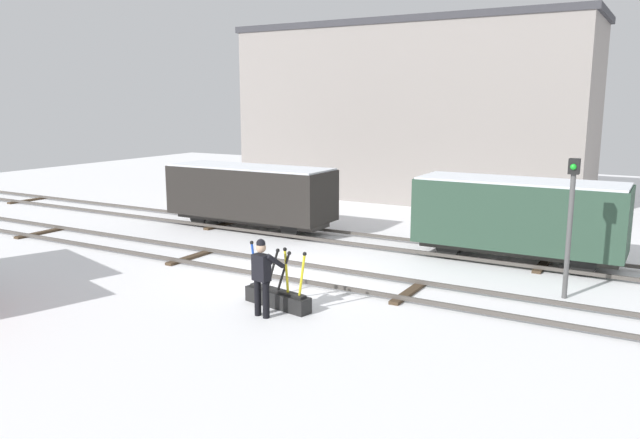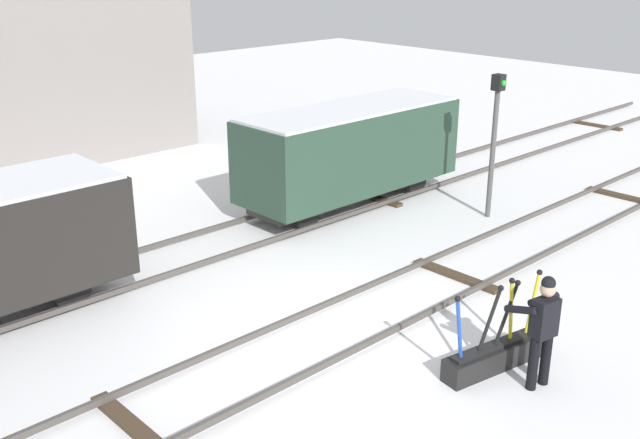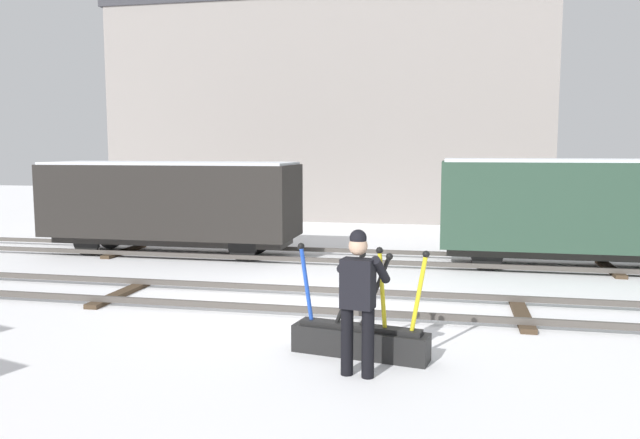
{
  "view_description": "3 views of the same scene",
  "coord_description": "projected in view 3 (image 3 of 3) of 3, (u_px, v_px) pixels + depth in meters",
  "views": [
    {
      "loc": [
        8.93,
        -13.77,
        4.68
      ],
      "look_at": [
        0.61,
        0.66,
        1.49
      ],
      "focal_mm": 34.77,
      "sensor_mm": 36.0,
      "label": 1
    },
    {
      "loc": [
        -7.41,
        -7.75,
        6.05
      ],
      "look_at": [
        1.39,
        1.59,
        1.31
      ],
      "focal_mm": 41.68,
      "sensor_mm": 36.0,
      "label": 2
    },
    {
      "loc": [
        2.34,
        -10.26,
        2.69
      ],
      "look_at": [
        -0.19,
        2.0,
        1.27
      ],
      "focal_mm": 35.29,
      "sensor_mm": 36.0,
      "label": 3
    }
  ],
  "objects": [
    {
      "name": "switch_lever_frame",
      "position": [
        360.0,
        337.0,
        8.14
      ],
      "size": [
        1.84,
        0.68,
        1.45
      ],
      "rotation": [
        0.0,
        0.0,
        -0.18
      ],
      "color": "black",
      "rests_on": "ground_plane"
    },
    {
      "name": "freight_car_mid_siding",
      "position": [
        171.0,
        201.0,
        15.83
      ],
      "size": [
        6.34,
        2.03,
        2.35
      ],
      "rotation": [
        0.0,
        0.0,
        -0.0
      ],
      "color": "#2D2B28",
      "rests_on": "ground_plane"
    },
    {
      "name": "ground_plane",
      "position": [
        307.0,
        306.0,
        10.76
      ],
      "size": [
        60.0,
        60.0,
        0.0
      ],
      "primitive_type": "plane",
      "color": "white"
    },
    {
      "name": "rail_worker",
      "position": [
        358.0,
        294.0,
        7.37
      ],
      "size": [
        0.61,
        0.73,
        1.76
      ],
      "rotation": [
        0.0,
        0.0,
        -0.18
      ],
      "color": "black",
      "rests_on": "ground_plane"
    },
    {
      "name": "apartment_building",
      "position": [
        330.0,
        111.0,
        25.16
      ],
      "size": [
        16.86,
        5.51,
        8.32
      ],
      "color": "gray",
      "rests_on": "ground_plane"
    },
    {
      "name": "track_siding_near",
      "position": [
        348.0,
        256.0,
        15.06
      ],
      "size": [
        44.0,
        1.94,
        0.18
      ],
      "color": "#4C4742",
      "rests_on": "ground_plane"
    },
    {
      "name": "track_main_line",
      "position": [
        307.0,
        300.0,
        10.75
      ],
      "size": [
        44.0,
        1.94,
        0.18
      ],
      "color": "#4C4742",
      "rests_on": "ground_plane"
    },
    {
      "name": "perched_bird_roof_left",
      "position": [
        517.0,
        8.0,
        25.6
      ],
      "size": [
        0.11,
        0.27,
        0.13
      ],
      "rotation": [
        0.0,
        0.0,
        4.73
      ],
      "color": "#333338",
      "rests_on": "apartment_building"
    },
    {
      "name": "freight_car_far_end",
      "position": [
        576.0,
        207.0,
        13.89
      ],
      "size": [
        5.87,
        1.99,
        2.45
      ],
      "rotation": [
        0.0,
        0.0,
        -0.0
      ],
      "color": "#2D2B28",
      "rests_on": "ground_plane"
    }
  ]
}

